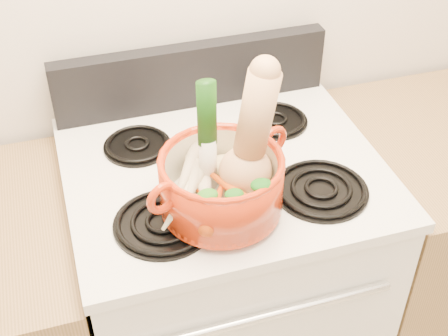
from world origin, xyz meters
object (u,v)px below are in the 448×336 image
object	(u,v)px
stove_body	(224,294)
squash	(254,133)
dutch_oven	(221,184)
leek	(207,135)

from	to	relation	value
stove_body	squash	distance (m)	0.70
dutch_oven	squash	size ratio (longest dim) A/B	0.90
squash	leek	bearing A→B (deg)	170.06
stove_body	dutch_oven	size ratio (longest dim) A/B	3.39
stove_body	squash	bearing A→B (deg)	-81.13
squash	stove_body	bearing A→B (deg)	111.06
stove_body	leek	xyz separation A→B (m)	(-0.07, -0.11, 0.67)
leek	dutch_oven	bearing A→B (deg)	-72.84
stove_body	dutch_oven	bearing A→B (deg)	-109.21
stove_body	leek	world-z (taller)	leek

